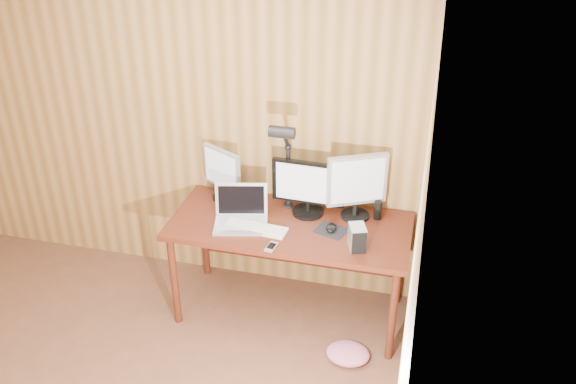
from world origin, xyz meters
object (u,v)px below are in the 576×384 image
at_px(monitor_left, 222,173).
at_px(desk_lamp, 285,155).
at_px(laptop, 241,214).
at_px(speaker, 378,210).
at_px(desk, 292,233).
at_px(hard_drive, 357,237).
at_px(monitor_center, 308,187).
at_px(keyboard, 255,228).
at_px(monitor_right, 357,185).
at_px(phone, 271,247).
at_px(mouse, 331,228).

xyz_separation_m(monitor_left, desk_lamp, (0.47, -0.09, 0.24)).
xyz_separation_m(laptop, speaker, (0.88, 0.26, 0.00)).
height_order(desk, speaker, speaker).
xyz_separation_m(hard_drive, speaker, (0.08, 0.38, -0.01)).
relative_size(monitor_left, desk_lamp, 0.53).
height_order(desk, hard_drive, hard_drive).
height_order(monitor_center, keyboard, monitor_center).
bearing_deg(hard_drive, desk_lamp, 132.25).
bearing_deg(keyboard, hard_drive, 1.20).
xyz_separation_m(monitor_right, laptop, (-0.73, -0.25, -0.19)).
height_order(desk, monitor_center, monitor_center).
relative_size(keyboard, desk_lamp, 0.61).
relative_size(phone, speaker, 0.89).
xyz_separation_m(monitor_center, monitor_right, (0.32, 0.03, 0.05)).
bearing_deg(monitor_center, laptop, -149.43).
xyz_separation_m(monitor_left, speaker, (1.10, -0.01, -0.14)).
bearing_deg(monitor_center, keyboard, -134.12).
distance_m(keyboard, phone, 0.24).
relative_size(monitor_right, laptop, 1.15).
bearing_deg(monitor_right, keyboard, -179.39).
distance_m(hard_drive, desk_lamp, 0.71).
bearing_deg(hard_drive, mouse, 121.88).
height_order(mouse, speaker, speaker).
relative_size(monitor_left, speaker, 2.95).
relative_size(phone, desk_lamp, 0.16).
xyz_separation_m(monitor_right, keyboard, (-0.61, -0.31, -0.24)).
distance_m(keyboard, hard_drive, 0.68).
distance_m(monitor_left, speaker, 1.10).
bearing_deg(desk_lamp, hard_drive, -35.66).
height_order(monitor_left, laptop, monitor_left).
bearing_deg(desk_lamp, monitor_center, 6.56).
relative_size(laptop, keyboard, 0.92).
xyz_separation_m(monitor_right, phone, (-0.45, -0.49, -0.24)).
distance_m(monitor_left, laptop, 0.38).
bearing_deg(laptop, speaker, 3.10).
relative_size(monitor_center, phone, 4.31).
bearing_deg(mouse, desk, 171.94).
distance_m(desk, monitor_center, 0.35).
xyz_separation_m(monitor_left, monitor_right, (0.95, -0.02, 0.04)).
bearing_deg(monitor_right, desk_lamp, 161.91).
bearing_deg(mouse, desk_lamp, 167.13).
relative_size(monitor_right, hard_drive, 2.80).
height_order(mouse, hard_drive, hard_drive).
relative_size(monitor_right, desk_lamp, 0.64).
bearing_deg(hard_drive, monitor_left, 140.17).
height_order(monitor_right, keyboard, monitor_right).
distance_m(monitor_left, hard_drive, 1.09).
bearing_deg(desk, mouse, -17.41).
bearing_deg(monitor_left, desk, 12.87).
height_order(monitor_center, monitor_right, monitor_right).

